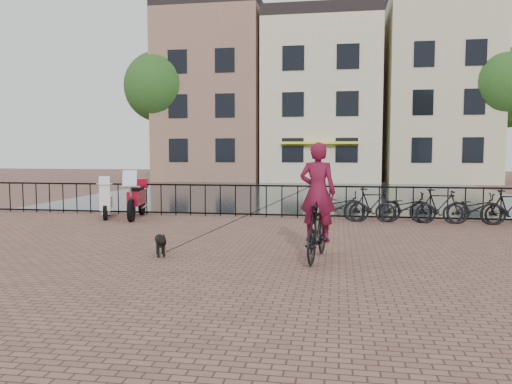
% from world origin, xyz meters
% --- Properties ---
extents(ground, '(100.00, 100.00, 0.00)m').
position_xyz_m(ground, '(0.00, 0.00, 0.00)').
color(ground, brown).
rests_on(ground, ground).
extents(canal_water, '(20.00, 20.00, 0.00)m').
position_xyz_m(canal_water, '(0.00, 17.30, 0.00)').
color(canal_water, black).
rests_on(canal_water, ground).
extents(railing, '(20.00, 0.05, 1.02)m').
position_xyz_m(railing, '(0.00, 8.00, 0.50)').
color(railing, black).
rests_on(railing, ground).
extents(canal_house_left, '(7.50, 9.00, 12.80)m').
position_xyz_m(canal_house_left, '(-7.50, 30.00, 6.40)').
color(canal_house_left, '#835C4C').
rests_on(canal_house_left, ground).
extents(canal_house_mid, '(8.00, 9.50, 11.80)m').
position_xyz_m(canal_house_mid, '(0.50, 30.00, 5.90)').
color(canal_house_mid, '#C3B893').
rests_on(canal_house_mid, ground).
extents(canal_house_right, '(7.00, 9.00, 13.30)m').
position_xyz_m(canal_house_right, '(8.50, 30.00, 6.65)').
color(canal_house_right, '#C2B590').
rests_on(canal_house_right, ground).
extents(tree_far_left, '(5.04, 5.04, 9.27)m').
position_xyz_m(tree_far_left, '(-11.00, 27.00, 6.73)').
color(tree_far_left, black).
rests_on(tree_far_left, ground).
extents(tree_far_right, '(4.76, 4.76, 8.76)m').
position_xyz_m(tree_far_right, '(12.00, 27.00, 6.35)').
color(tree_far_right, black).
rests_on(tree_far_right, ground).
extents(cyclist, '(0.89, 1.97, 2.62)m').
position_xyz_m(cyclist, '(1.37, 1.86, 1.00)').
color(cyclist, black).
rests_on(cyclist, ground).
extents(dog, '(0.50, 0.74, 0.48)m').
position_xyz_m(dog, '(-1.72, 1.76, 0.24)').
color(dog, black).
rests_on(dog, ground).
extents(motorcycle, '(0.95, 2.25, 1.56)m').
position_xyz_m(motorcycle, '(-4.47, 7.09, 0.78)').
color(motorcycle, maroon).
rests_on(motorcycle, ground).
extents(scooter, '(0.94, 1.52, 1.37)m').
position_xyz_m(scooter, '(-5.43, 7.00, 0.68)').
color(scooter, silver).
rests_on(scooter, ground).
extents(parked_bike_0, '(1.73, 0.65, 0.90)m').
position_xyz_m(parked_bike_0, '(1.80, 7.40, 0.45)').
color(parked_bike_0, black).
rests_on(parked_bike_0, ground).
extents(parked_bike_1, '(1.69, 0.58, 1.00)m').
position_xyz_m(parked_bike_1, '(2.75, 7.40, 0.50)').
color(parked_bike_1, black).
rests_on(parked_bike_1, ground).
extents(parked_bike_2, '(1.73, 0.63, 0.90)m').
position_xyz_m(parked_bike_2, '(3.70, 7.40, 0.45)').
color(parked_bike_2, black).
rests_on(parked_bike_2, ground).
extents(parked_bike_3, '(1.68, 0.51, 1.00)m').
position_xyz_m(parked_bike_3, '(4.65, 7.40, 0.50)').
color(parked_bike_3, black).
rests_on(parked_bike_3, ground).
extents(parked_bike_4, '(1.74, 0.66, 0.90)m').
position_xyz_m(parked_bike_4, '(5.60, 7.40, 0.45)').
color(parked_bike_4, black).
rests_on(parked_bike_4, ground).
extents(parked_bike_5, '(1.71, 0.70, 1.00)m').
position_xyz_m(parked_bike_5, '(6.55, 7.40, 0.50)').
color(parked_bike_5, black).
rests_on(parked_bike_5, ground).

